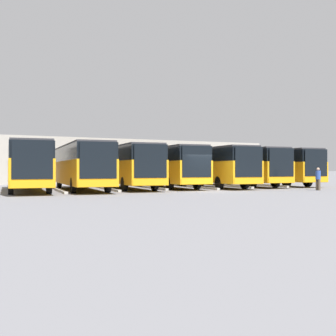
{
  "coord_description": "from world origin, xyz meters",
  "views": [
    {
      "loc": [
        15.01,
        24.27,
        1.48
      ],
      "look_at": [
        0.05,
        -6.12,
        1.6
      ],
      "focal_mm": 45.0,
      "sensor_mm": 36.0,
      "label": 1
    }
  ],
  "objects_px": {
    "bus_4": "(125,165)",
    "bus_1": "(240,166)",
    "pedestrian": "(318,178)",
    "bus_0": "(271,166)",
    "bus_2": "(210,166)",
    "bus_5": "(81,165)",
    "bus_6": "(27,165)",
    "bus_3": "(165,166)"
  },
  "relations": [
    {
      "from": "bus_3",
      "to": "bus_6",
      "type": "xyz_separation_m",
      "value": [
        10.95,
        0.95,
        0.0
      ]
    },
    {
      "from": "bus_2",
      "to": "bus_4",
      "type": "xyz_separation_m",
      "value": [
        7.3,
        -0.52,
        0.0
      ]
    },
    {
      "from": "bus_0",
      "to": "bus_5",
      "type": "distance_m",
      "value": 18.28
    },
    {
      "from": "bus_4",
      "to": "bus_6",
      "type": "distance_m",
      "value": 7.32
    },
    {
      "from": "bus_0",
      "to": "bus_4",
      "type": "distance_m",
      "value": 14.6
    },
    {
      "from": "bus_4",
      "to": "pedestrian",
      "type": "relative_size",
      "value": 7.71
    },
    {
      "from": "bus_4",
      "to": "bus_1",
      "type": "bearing_deg",
      "value": -173.38
    },
    {
      "from": "bus_1",
      "to": "bus_4",
      "type": "relative_size",
      "value": 1.0
    },
    {
      "from": "bus_5",
      "to": "pedestrian",
      "type": "relative_size",
      "value": 7.71
    },
    {
      "from": "bus_1",
      "to": "bus_4",
      "type": "bearing_deg",
      "value": 6.62
    },
    {
      "from": "bus_1",
      "to": "pedestrian",
      "type": "distance_m",
      "value": 8.79
    },
    {
      "from": "bus_0",
      "to": "bus_3",
      "type": "height_order",
      "value": "same"
    },
    {
      "from": "bus_1",
      "to": "bus_5",
      "type": "height_order",
      "value": "same"
    },
    {
      "from": "bus_6",
      "to": "bus_0",
      "type": "bearing_deg",
      "value": -172.42
    },
    {
      "from": "bus_0",
      "to": "bus_2",
      "type": "relative_size",
      "value": 1.0
    },
    {
      "from": "bus_1",
      "to": "bus_5",
      "type": "bearing_deg",
      "value": 9.21
    },
    {
      "from": "bus_0",
      "to": "bus_1",
      "type": "bearing_deg",
      "value": 7.13
    },
    {
      "from": "bus_4",
      "to": "bus_6",
      "type": "height_order",
      "value": "same"
    },
    {
      "from": "bus_1",
      "to": "bus_3",
      "type": "distance_m",
      "value": 7.3
    },
    {
      "from": "bus_0",
      "to": "bus_2",
      "type": "height_order",
      "value": "same"
    },
    {
      "from": "bus_1",
      "to": "bus_3",
      "type": "height_order",
      "value": "same"
    },
    {
      "from": "bus_3",
      "to": "bus_6",
      "type": "bearing_deg",
      "value": 10.17
    },
    {
      "from": "bus_2",
      "to": "bus_6",
      "type": "distance_m",
      "value": 14.59
    },
    {
      "from": "bus_2",
      "to": "bus_0",
      "type": "bearing_deg",
      "value": -167.69
    },
    {
      "from": "bus_0",
      "to": "bus_1",
      "type": "height_order",
      "value": "same"
    },
    {
      "from": "bus_4",
      "to": "pedestrian",
      "type": "bearing_deg",
      "value": 148.63
    },
    {
      "from": "bus_0",
      "to": "bus_2",
      "type": "xyz_separation_m",
      "value": [
        7.3,
        0.91,
        0.0
      ]
    },
    {
      "from": "bus_2",
      "to": "bus_5",
      "type": "bearing_deg",
      "value": 6.43
    },
    {
      "from": "bus_1",
      "to": "bus_3",
      "type": "relative_size",
      "value": 1.0
    },
    {
      "from": "bus_0",
      "to": "bus_5",
      "type": "bearing_deg",
      "value": 8.79
    },
    {
      "from": "bus_6",
      "to": "bus_2",
      "type": "bearing_deg",
      "value": -174.79
    },
    {
      "from": "bus_3",
      "to": "bus_6",
      "type": "height_order",
      "value": "same"
    },
    {
      "from": "pedestrian",
      "to": "bus_0",
      "type": "bearing_deg",
      "value": 156.51
    },
    {
      "from": "bus_1",
      "to": "bus_6",
      "type": "bearing_deg",
      "value": 7.68
    },
    {
      "from": "pedestrian",
      "to": "bus_5",
      "type": "bearing_deg",
      "value": -120.78
    },
    {
      "from": "bus_4",
      "to": "bus_5",
      "type": "bearing_deg",
      "value": 16.85
    },
    {
      "from": "bus_1",
      "to": "bus_4",
      "type": "xyz_separation_m",
      "value": [
        10.95,
        0.26,
        0.0
      ]
    },
    {
      "from": "bus_5",
      "to": "bus_6",
      "type": "relative_size",
      "value": 1.0
    },
    {
      "from": "bus_6",
      "to": "bus_4",
      "type": "bearing_deg",
      "value": -170.74
    },
    {
      "from": "bus_1",
      "to": "bus_6",
      "type": "relative_size",
      "value": 1.0
    },
    {
      "from": "bus_4",
      "to": "bus_5",
      "type": "height_order",
      "value": "same"
    },
    {
      "from": "bus_2",
      "to": "bus_4",
      "type": "bearing_deg",
      "value": 1.15
    }
  ]
}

